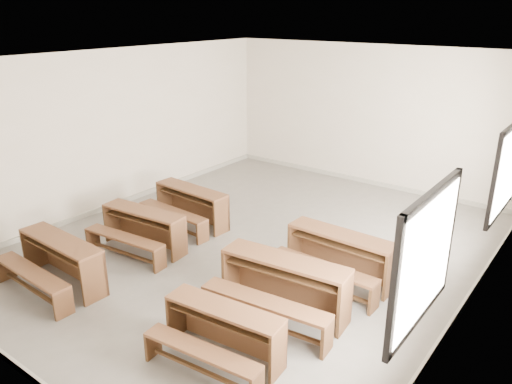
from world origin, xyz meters
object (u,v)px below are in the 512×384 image
Objects in this scene: desk_set_3 at (222,330)px; desk_set_4 at (283,283)px; desk_set_5 at (339,254)px; desk_set_0 at (59,259)px; desk_set_2 at (190,204)px; desk_set_1 at (142,227)px.

desk_set_3 is 1.20m from desk_set_4.
desk_set_4 is 1.26m from desk_set_5.
desk_set_0 is 2.80m from desk_set_2.
desk_set_3 is 0.83× the size of desk_set_4.
desk_set_3 is (2.96, -1.36, -0.02)m from desk_set_1.
desk_set_3 is at bearing -98.16° from desk_set_4.
desk_set_5 reaches higher than desk_set_1.
desk_set_0 is at bearing -161.85° from desk_set_4.
desk_set_5 is at bearing 13.48° from desk_set_1.
desk_set_5 is (3.25, 2.63, 0.01)m from desk_set_0.
desk_set_2 is at bearing 88.66° from desk_set_1.
desk_set_0 reaches higher than desk_set_3.
desk_set_2 is 3.28m from desk_set_5.
desk_set_4 is (3.08, 1.38, 0.04)m from desk_set_0.
desk_set_0 is at bearing -86.70° from desk_set_2.
desk_set_5 reaches higher than desk_set_3.
desk_set_4 is at bearing 25.87° from desk_set_0.
desk_set_0 is 3.37m from desk_set_4.
desk_set_3 is at bearing 5.07° from desk_set_0.
desk_set_3 is 0.92× the size of desk_set_5.
desk_set_3 is at bearing -30.07° from desk_set_1.
desk_set_4 is at bearing -97.01° from desk_set_5.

